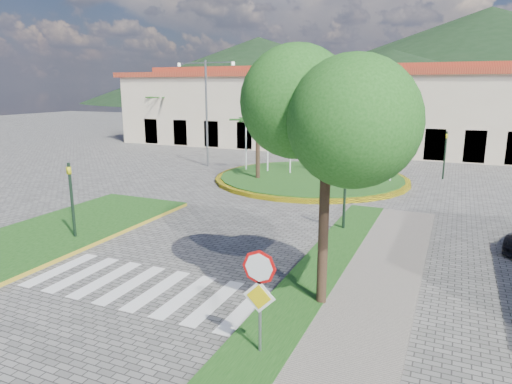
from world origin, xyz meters
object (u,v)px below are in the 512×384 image
at_px(roundabout_island, 311,178).
at_px(white_van, 288,141).
at_px(stop_sign, 259,286).
at_px(deciduous_tree, 327,124).
at_px(car_dark_a, 349,153).
at_px(car_dark_b, 365,156).

relative_size(roundabout_island, white_van, 2.64).
distance_m(stop_sign, deciduous_tree, 4.59).
relative_size(car_dark_a, car_dark_b, 0.80).
height_order(car_dark_a, car_dark_b, car_dark_b).
bearing_deg(deciduous_tree, car_dark_a, 100.83).
xyz_separation_m(white_van, car_dark_a, (7.33, -5.04, -0.12)).
height_order(roundabout_island, car_dark_b, roundabout_island).
xyz_separation_m(roundabout_island, stop_sign, (4.90, -20.04, 1.61)).
xyz_separation_m(deciduous_tree, car_dark_a, (-5.12, 26.75, -4.62)).
height_order(roundabout_island, stop_sign, roundabout_island).
bearing_deg(car_dark_a, white_van, 36.67).
height_order(roundabout_island, white_van, roundabout_island).
bearing_deg(roundabout_island, car_dark_a, 87.77).
relative_size(roundabout_island, deciduous_tree, 1.87).
bearing_deg(car_dark_b, roundabout_island, 149.84).
distance_m(deciduous_tree, car_dark_b, 25.64).
distance_m(stop_sign, car_dark_b, 28.21).
height_order(roundabout_island, car_dark_a, roundabout_island).
bearing_deg(white_van, stop_sign, -137.30).
height_order(stop_sign, deciduous_tree, deciduous_tree).
distance_m(stop_sign, white_van, 36.80).
bearing_deg(stop_sign, car_dark_b, 95.91).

